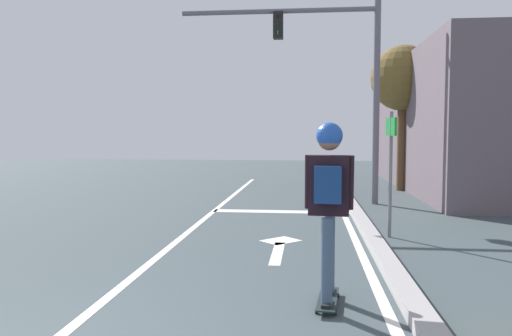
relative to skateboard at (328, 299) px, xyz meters
name	(u,v)px	position (x,y,z in m)	size (l,w,h in m)	color
lane_line_center	(192,229)	(-2.30, 3.84, -0.06)	(0.12, 20.00, 0.01)	silver
lane_line_curbside	(352,232)	(0.57, 3.84, -0.06)	(0.12, 20.00, 0.01)	silver
stop_bar	(281,212)	(-0.79, 6.03, -0.06)	(3.02, 0.40, 0.01)	silver
lane_arrow_stem	(277,253)	(-0.64, 2.15, -0.06)	(0.16, 1.40, 0.01)	silver
lane_arrow_head	(281,241)	(-0.64, 3.00, -0.06)	(0.56, 0.44, 0.01)	silver
curb_strip	(366,228)	(0.82, 3.84, 0.01)	(0.24, 24.00, 0.14)	#A09B99
skateboard	(328,299)	(0.00, 0.00, 0.00)	(0.27, 0.78, 0.07)	black
skater	(329,186)	(0.00, -0.01, 1.15)	(0.48, 0.64, 1.77)	#3D516B
traffic_signal_mast	(331,61)	(0.34, 7.53, 3.46)	(4.89, 0.34, 5.18)	slate
street_sign_post	(391,155)	(1.16, 3.48, 1.32)	(0.11, 0.44, 2.10)	slate
roadside_tree	(403,80)	(2.65, 10.64, 3.29)	(1.97, 1.97, 4.40)	brown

